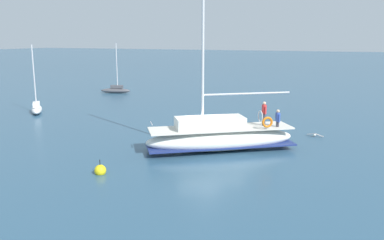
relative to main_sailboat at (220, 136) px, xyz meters
The scene contains 6 objects.
ground_plane 1.42m from the main_sailboat, 121.50° to the left, with size 400.00×400.00×0.00m, color #2D516B.
main_sailboat is the anchor object (origin of this frame).
moored_sloop_near 21.08m from the main_sailboat, 75.58° to the left, with size 3.57×3.44×6.45m.
moored_cutter_right 29.18m from the main_sailboat, 46.95° to the left, with size 2.02×3.96×6.40m.
seagull 8.01m from the main_sailboat, 41.01° to the right, with size 0.51×1.20×0.18m.
mooring_buoy 8.07m from the main_sailboat, 147.89° to the left, with size 0.62×0.62×0.91m.
Camera 1 is at (-22.70, -9.05, 7.07)m, focal length 37.19 mm.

